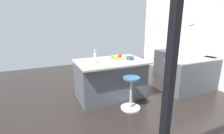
# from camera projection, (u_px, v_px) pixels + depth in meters

# --- Properties ---
(ground_plane) EXTENTS (7.63, 7.63, 0.00)m
(ground_plane) POSITION_uv_depth(u_px,v_px,m) (114.00, 96.00, 4.31)
(ground_plane) COLOR black
(interior_partition_left) EXTENTS (0.15, 5.58, 2.79)m
(interior_partition_left) POSITION_uv_depth(u_px,v_px,m) (200.00, 38.00, 5.12)
(interior_partition_left) COLOR silver
(interior_partition_left) RESTS_ON ground_plane
(sink_cabinet) EXTENTS (2.43, 0.60, 1.19)m
(sink_cabinet) POSITION_uv_depth(u_px,v_px,m) (204.00, 73.00, 4.75)
(sink_cabinet) COLOR #4C5156
(sink_cabinet) RESTS_ON ground_plane
(oven_range) EXTENTS (0.60, 0.61, 0.88)m
(oven_range) POSITION_uv_depth(u_px,v_px,m) (165.00, 62.00, 6.12)
(oven_range) COLOR #38383D
(oven_range) RESTS_ON ground_plane
(kitchen_island) EXTENTS (1.69, 1.14, 0.96)m
(kitchen_island) POSITION_uv_depth(u_px,v_px,m) (110.00, 79.00, 4.18)
(kitchen_island) COLOR #4C5156
(kitchen_island) RESTS_ON ground_plane
(stool_by_window) EXTENTS (0.44, 0.44, 0.74)m
(stool_by_window) POSITION_uv_depth(u_px,v_px,m) (131.00, 94.00, 3.63)
(stool_by_window) COLOR #B7B7BC
(stool_by_window) RESTS_ON ground_plane
(cutting_board) EXTENTS (0.36, 0.24, 0.02)m
(cutting_board) POSITION_uv_depth(u_px,v_px,m) (117.00, 58.00, 4.25)
(cutting_board) COLOR tan
(cutting_board) RESTS_ON kitchen_island
(apple_yellow) EXTENTS (0.09, 0.09, 0.09)m
(apple_yellow) POSITION_uv_depth(u_px,v_px,m) (117.00, 56.00, 4.25)
(apple_yellow) COLOR gold
(apple_yellow) RESTS_ON cutting_board
(apple_red) EXTENTS (0.09, 0.09, 0.09)m
(apple_red) POSITION_uv_depth(u_px,v_px,m) (120.00, 56.00, 4.30)
(apple_red) COLOR red
(apple_red) RESTS_ON cutting_board
(apple_green) EXTENTS (0.08, 0.08, 0.08)m
(apple_green) POSITION_uv_depth(u_px,v_px,m) (112.00, 56.00, 4.24)
(apple_green) COLOR #609E2D
(apple_green) RESTS_ON cutting_board
(water_bottle) EXTENTS (0.06, 0.06, 0.31)m
(water_bottle) POSITION_uv_depth(u_px,v_px,m) (95.00, 58.00, 3.78)
(water_bottle) COLOR silver
(water_bottle) RESTS_ON kitchen_island
(fruit_bowl) EXTENTS (0.20, 0.20, 0.07)m
(fruit_bowl) POSITION_uv_depth(u_px,v_px,m) (130.00, 58.00, 4.13)
(fruit_bowl) COLOR #334C6B
(fruit_bowl) RESTS_ON kitchen_island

